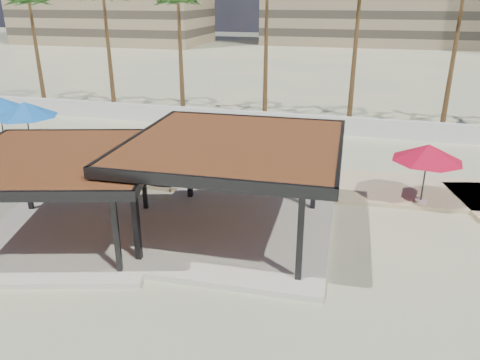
{
  "coord_description": "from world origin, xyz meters",
  "views": [
    {
      "loc": [
        3.82,
        -13.7,
        8.4
      ],
      "look_at": [
        -0.71,
        3.33,
        1.4
      ],
      "focal_mm": 35.0,
      "sensor_mm": 36.0,
      "label": 1
    }
  ],
  "objects_px": {
    "umbrella_c": "(428,153)",
    "lounger_a": "(18,158)",
    "pavilion_west": "(64,190)",
    "pavilion_central": "(235,180)",
    "lounger_b": "(300,184)"
  },
  "relations": [
    {
      "from": "pavilion_central",
      "to": "lounger_a",
      "type": "bearing_deg",
      "value": 158.89
    },
    {
      "from": "pavilion_central",
      "to": "lounger_b",
      "type": "bearing_deg",
      "value": 68.22
    },
    {
      "from": "umbrella_c",
      "to": "lounger_b",
      "type": "relative_size",
      "value": 1.65
    },
    {
      "from": "pavilion_central",
      "to": "pavilion_west",
      "type": "xyz_separation_m",
      "value": [
        -5.75,
        -1.89,
        -0.24
      ]
    },
    {
      "from": "pavilion_central",
      "to": "lounger_a",
      "type": "height_order",
      "value": "pavilion_central"
    },
    {
      "from": "lounger_b",
      "to": "lounger_a",
      "type": "bearing_deg",
      "value": 81.61
    },
    {
      "from": "umbrella_c",
      "to": "lounger_b",
      "type": "xyz_separation_m",
      "value": [
        -5.19,
        0.27,
        -2.03
      ]
    },
    {
      "from": "pavilion_central",
      "to": "lounger_a",
      "type": "relative_size",
      "value": 3.48
    },
    {
      "from": "umbrella_c",
      "to": "pavilion_central",
      "type": "bearing_deg",
      "value": -146.75
    },
    {
      "from": "pavilion_west",
      "to": "lounger_a",
      "type": "xyz_separation_m",
      "value": [
        -7.39,
        6.49,
        -1.6
      ]
    },
    {
      "from": "pavilion_central",
      "to": "lounger_b",
      "type": "relative_size",
      "value": 3.51
    },
    {
      "from": "umbrella_c",
      "to": "lounger_a",
      "type": "relative_size",
      "value": 1.63
    },
    {
      "from": "lounger_a",
      "to": "umbrella_c",
      "type": "bearing_deg",
      "value": -94.66
    },
    {
      "from": "pavilion_west",
      "to": "lounger_a",
      "type": "distance_m",
      "value": 9.97
    },
    {
      "from": "pavilion_central",
      "to": "umbrella_c",
      "type": "bearing_deg",
      "value": 31.4
    }
  ]
}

